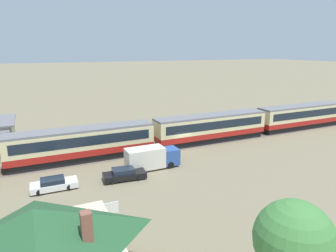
% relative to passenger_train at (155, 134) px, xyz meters
% --- Properties ---
extents(ground_plane, '(600.00, 600.00, 0.00)m').
position_rel_passenger_train_xyz_m(ground_plane, '(3.63, -1.40, -2.29)').
color(ground_plane, '#7A7056').
extents(passenger_train, '(74.26, 3.21, 4.12)m').
position_rel_passenger_train_xyz_m(passenger_train, '(0.00, 0.00, 0.00)').
color(passenger_train, '#AD1E19').
rests_on(passenger_train, ground_plane).
extents(railway_track, '(127.15, 3.60, 0.04)m').
position_rel_passenger_train_xyz_m(railway_track, '(4.17, -0.00, -2.28)').
color(railway_track, '#665B51').
rests_on(railway_track, ground_plane).
extents(parked_car_black, '(4.65, 2.23, 1.27)m').
position_rel_passenger_train_xyz_m(parked_car_black, '(-6.72, -7.75, -1.69)').
color(parked_car_black, black).
rests_on(parked_car_black, ground_plane).
extents(parked_car_white_2, '(4.47, 1.97, 1.18)m').
position_rel_passenger_train_xyz_m(parked_car_white_2, '(-13.71, -7.08, -1.72)').
color(parked_car_white_2, white).
rests_on(parked_car_white_2, ground_plane).
extents(delivery_truck_blue, '(6.28, 2.12, 2.58)m').
position_rel_passenger_train_xyz_m(delivery_truck_blue, '(-2.95, -6.11, -0.96)').
color(delivery_truck_blue, '#2D519E').
rests_on(delivery_truck_blue, ground_plane).
extents(yard_tree_1, '(4.13, 4.13, 6.16)m').
position_rel_passenger_train_xyz_m(yard_tree_1, '(-3.50, -27.14, 1.80)').
color(yard_tree_1, brown).
rests_on(yard_tree_1, ground_plane).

